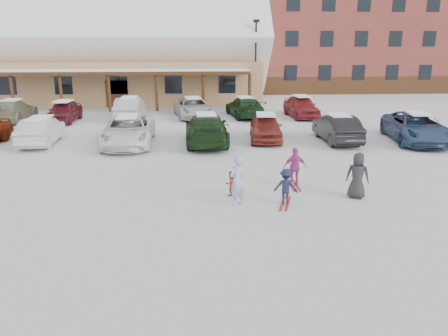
{
  "coord_description": "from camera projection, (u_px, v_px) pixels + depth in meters",
  "views": [
    {
      "loc": [
        -0.64,
        -13.3,
        5.12
      ],
      "look_at": [
        0.3,
        1.0,
        1.0
      ],
      "focal_mm": 35.0,
      "sensor_mm": 36.0,
      "label": 1
    }
  ],
  "objects": [
    {
      "name": "child_magenta",
      "position": [
        295.0,
        167.0,
        16.02
      ],
      "size": [
        0.86,
        0.38,
        1.45
      ],
      "primitive_type": "imported",
      "rotation": [
        0.0,
        0.0,
        3.11
      ],
      "color": "#BB3B92",
      "rests_on": "ground"
    },
    {
      "name": "adult_skier",
      "position": [
        237.0,
        181.0,
        14.08
      ],
      "size": [
        0.72,
        0.7,
        1.67
      ],
      "primitive_type": "imported",
      "rotation": [
        0.0,
        0.0,
        3.86
      ],
      "color": "#99AFD2",
      "rests_on": "ground"
    },
    {
      "name": "lamp_post",
      "position": [
        256.0,
        58.0,
        36.07
      ],
      "size": [
        0.5,
        0.25,
        6.94
      ],
      "color": "black",
      "rests_on": "ground"
    },
    {
      "name": "ground",
      "position": [
        217.0,
        206.0,
        14.21
      ],
      "size": [
        160.0,
        160.0,
        0.0
      ],
      "primitive_type": "plane",
      "color": "white",
      "rests_on": "ground"
    },
    {
      "name": "alpine_hotel",
      "position": [
        326.0,
        10.0,
        49.16
      ],
      "size": [
        31.48,
        14.01,
        21.48
      ],
      "color": "maroon",
      "rests_on": "ground"
    },
    {
      "name": "child_navy",
      "position": [
        286.0,
        187.0,
        14.23
      ],
      "size": [
        0.88,
        0.66,
        1.21
      ],
      "primitive_type": "imported",
      "rotation": [
        0.0,
        0.0,
        2.83
      ],
      "color": "#1A1C3B",
      "rests_on": "ground"
    },
    {
      "name": "parked_car_11",
      "position": [
        245.0,
        107.0,
        31.06
      ],
      "size": [
        2.66,
        5.1,
        1.41
      ],
      "primitive_type": "imported",
      "rotation": [
        0.0,
        0.0,
        3.29
      ],
      "color": "#163319",
      "rests_on": "ground"
    },
    {
      "name": "skis_child_navy",
      "position": [
        285.0,
        204.0,
        14.4
      ],
      "size": [
        0.61,
        1.39,
        0.03
      ],
      "primitive_type": "cube",
      "rotation": [
        0.0,
        0.0,
        2.83
      ],
      "color": "red",
      "rests_on": "ground"
    },
    {
      "name": "conifer_3",
      "position": [
        247.0,
        43.0,
        55.37
      ],
      "size": [
        3.96,
        3.96,
        9.18
      ],
      "color": "black",
      "rests_on": "ground"
    },
    {
      "name": "bystander_dark",
      "position": [
        358.0,
        176.0,
        14.76
      ],
      "size": [
        0.92,
        0.78,
        1.59
      ],
      "primitive_type": "imported",
      "rotation": [
        0.0,
        0.0,
        2.71
      ],
      "color": "#272729",
      "rests_on": "ground"
    },
    {
      "name": "parked_car_7",
      "position": [
        12.0,
        111.0,
        29.24
      ],
      "size": [
        2.08,
        5.04,
        1.46
      ],
      "primitive_type": "imported",
      "rotation": [
        0.0,
        0.0,
        3.15
      ],
      "color": "gray",
      "rests_on": "ground"
    },
    {
      "name": "parked_car_4",
      "position": [
        266.0,
        127.0,
        23.69
      ],
      "size": [
        2.11,
        4.32,
        1.42
      ],
      "primitive_type": "imported",
      "rotation": [
        0.0,
        0.0,
        -0.11
      ],
      "color": "maroon",
      "rests_on": "ground"
    },
    {
      "name": "parked_car_8",
      "position": [
        64.0,
        111.0,
        29.17
      ],
      "size": [
        1.74,
        4.14,
        1.4
      ],
      "primitive_type": "imported",
      "rotation": [
        0.0,
        0.0,
        -0.02
      ],
      "color": "maroon",
      "rests_on": "ground"
    },
    {
      "name": "parked_car_6",
      "position": [
        416.0,
        128.0,
        23.24
      ],
      "size": [
        3.35,
        5.86,
        1.54
      ],
      "primitive_type": "imported",
      "rotation": [
        0.0,
        0.0,
        -0.15
      ],
      "color": "#324A71",
      "rests_on": "ground"
    },
    {
      "name": "parked_car_12",
      "position": [
        301.0,
        107.0,
        30.99
      ],
      "size": [
        2.05,
        4.54,
        1.51
      ],
      "primitive_type": "imported",
      "rotation": [
        0.0,
        0.0,
        0.06
      ],
      "color": "maroon",
      "rests_on": "ground"
    },
    {
      "name": "parked_car_2",
      "position": [
        128.0,
        131.0,
        22.49
      ],
      "size": [
        2.7,
        5.54,
        1.52
      ],
      "primitive_type": "imported",
      "rotation": [
        0.0,
        0.0,
        0.03
      ],
      "color": "white",
      "rests_on": "ground"
    },
    {
      "name": "parked_car_10",
      "position": [
        193.0,
        108.0,
        30.89
      ],
      "size": [
        3.11,
        5.37,
        1.41
      ],
      "primitive_type": "imported",
      "rotation": [
        0.0,
        0.0,
        0.16
      ],
      "color": "silver",
      "rests_on": "ground"
    },
    {
      "name": "parked_car_9",
      "position": [
        130.0,
        109.0,
        29.96
      ],
      "size": [
        1.63,
        4.68,
        1.54
      ],
      "primitive_type": "imported",
      "rotation": [
        0.0,
        0.0,
        3.14
      ],
      "color": "#BBBDC0",
      "rests_on": "ground"
    },
    {
      "name": "parked_car_5",
      "position": [
        337.0,
        128.0,
        23.28
      ],
      "size": [
        1.59,
        4.42,
        1.45
      ],
      "primitive_type": "imported",
      "rotation": [
        0.0,
        0.0,
        3.15
      ],
      "color": "black",
      "rests_on": "ground"
    },
    {
      "name": "parked_car_3",
      "position": [
        206.0,
        129.0,
        22.82
      ],
      "size": [
        2.26,
        5.39,
        1.55
      ],
      "primitive_type": "imported",
      "rotation": [
        0.0,
        0.0,
        3.16
      ],
      "color": "black",
      "rests_on": "ground"
    },
    {
      "name": "skis_child_magenta",
      "position": [
        294.0,
        185.0,
        16.22
      ],
      "size": [
        0.24,
        1.41,
        0.03
      ],
      "primitive_type": "cube",
      "rotation": [
        0.0,
        0.0,
        3.11
      ],
      "color": "red",
      "rests_on": "ground"
    },
    {
      "name": "toddler_red",
      "position": [
        231.0,
        183.0,
        15.09
      ],
      "size": [
        0.54,
        0.51,
        0.88
      ],
      "primitive_type": "imported",
      "rotation": [
        0.0,
        0.0,
        3.7
      ],
      "color": "#AF2F29",
      "rests_on": "ground"
    },
    {
      "name": "parked_car_1",
      "position": [
        41.0,
        131.0,
        22.7
      ],
      "size": [
        1.67,
        4.31,
        1.4
      ],
      "primitive_type": "imported",
      "rotation": [
        0.0,
        0.0,
        3.18
      ],
      "color": "silver",
      "rests_on": "ground"
    },
    {
      "name": "day_lodge",
      "position": [
        102.0,
        56.0,
        39.36
      ],
      "size": [
        29.12,
        12.5,
        10.38
      ],
      "color": "tan",
      "rests_on": "ground"
    }
  ]
}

